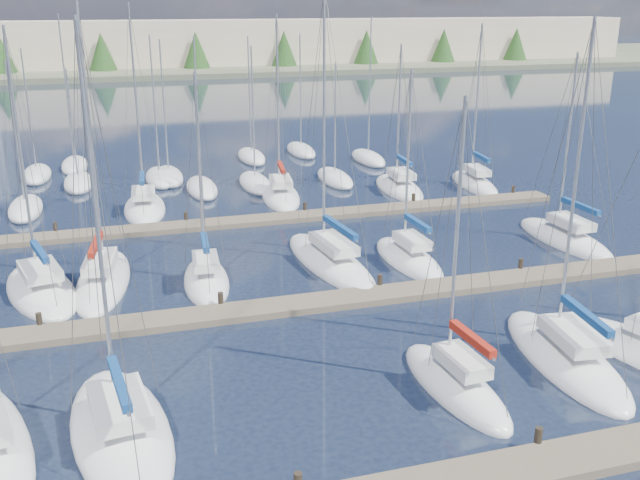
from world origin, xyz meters
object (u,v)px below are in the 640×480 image
object	(u,v)px
sailboat_p	(281,196)
sailboat_r	(474,184)
sailboat_h	(41,290)
sailboat_l	(409,259)
sailboat_e	(565,357)
sailboat_m	(565,239)
sailboat_j	(206,280)
sailboat_q	(399,188)
sailboat_o	(145,208)
sailboat_i	(103,280)
sailboat_k	(330,261)
sailboat_c	(121,429)
sailboat_d	(455,385)

from	to	relation	value
sailboat_p	sailboat_r	xyz separation A→B (m)	(15.42, -0.89, 0.01)
sailboat_h	sailboat_l	bearing A→B (deg)	-17.79
sailboat_e	sailboat_m	bearing A→B (deg)	62.09
sailboat_j	sailboat_q	bearing A→B (deg)	45.97
sailboat_p	sailboat_j	bearing A→B (deg)	-108.72
sailboat_o	sailboat_m	distance (m)	27.74
sailboat_i	sailboat_e	distance (m)	22.60
sailboat_p	sailboat_m	size ratio (longest dim) A/B	1.16
sailboat_m	sailboat_e	bearing A→B (deg)	-126.27
sailboat_p	sailboat_k	world-z (taller)	sailboat_k
sailboat_c	sailboat_i	world-z (taller)	sailboat_i
sailboat_c	sailboat_k	size ratio (longest dim) A/B	0.94
sailboat_j	sailboat_r	xyz separation A→B (m)	(23.05, 14.33, 0.00)
sailboat_p	sailboat_m	distance (m)	20.32
sailboat_k	sailboat_e	xyz separation A→B (m)	(5.76, -13.31, -0.00)
sailboat_i	sailboat_l	bearing A→B (deg)	2.25
sailboat_k	sailboat_l	size ratio (longest dim) A/B	1.35
sailboat_k	sailboat_d	world-z (taller)	sailboat_k
sailboat_q	sailboat_h	size ratio (longest dim) A/B	0.85
sailboat_p	sailboat_i	world-z (taller)	sailboat_i
sailboat_h	sailboat_e	distance (m)	24.73
sailboat_j	sailboat_r	size ratio (longest dim) A/B	0.88
sailboat_h	sailboat_e	size ratio (longest dim) A/B	0.96
sailboat_j	sailboat_h	distance (m)	8.10
sailboat_j	sailboat_m	bearing A→B (deg)	6.04
sailboat_m	sailboat_q	xyz separation A→B (m)	(-4.77, 14.34, -0.00)
sailboat_o	sailboat_r	distance (m)	25.23
sailboat_i	sailboat_d	bearing A→B (deg)	-42.11
sailboat_k	sailboat_e	bearing A→B (deg)	-72.94
sailboat_c	sailboat_d	xyz separation A→B (m)	(12.08, -0.61, 0.02)
sailboat_d	sailboat_p	bearing A→B (deg)	85.84
sailboat_c	sailboat_e	xyz separation A→B (m)	(17.35, 0.14, 0.01)
sailboat_k	sailboat_h	world-z (taller)	sailboat_k
sailboat_m	sailboat_l	bearing A→B (deg)	-178.68
sailboat_p	sailboat_q	size ratio (longest dim) A/B	1.19
sailboat_o	sailboat_l	world-z (taller)	sailboat_o
sailboat_o	sailboat_q	distance (m)	19.08
sailboat_r	sailboat_l	xyz separation A→B (m)	(-11.79, -14.31, -0.01)
sailboat_e	sailboat_d	world-z (taller)	sailboat_e
sailboat_i	sailboat_e	world-z (taller)	sailboat_i
sailboat_k	sailboat_c	bearing A→B (deg)	-137.08
sailboat_r	sailboat_h	xyz separation A→B (m)	(-31.08, -13.25, -0.01)
sailboat_l	sailboat_d	bearing A→B (deg)	-107.76
sailboat_c	sailboat_q	size ratio (longest dim) A/B	1.23
sailboat_q	sailboat_p	bearing A→B (deg)	-177.66
sailboat_h	sailboat_e	bearing A→B (deg)	-47.74
sailboat_j	sailboat_o	bearing A→B (deg)	102.99
sailboat_d	sailboat_e	bearing A→B (deg)	4.38
sailboat_j	sailboat_m	world-z (taller)	sailboat_m
sailboat_r	sailboat_m	bearing A→B (deg)	-88.69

